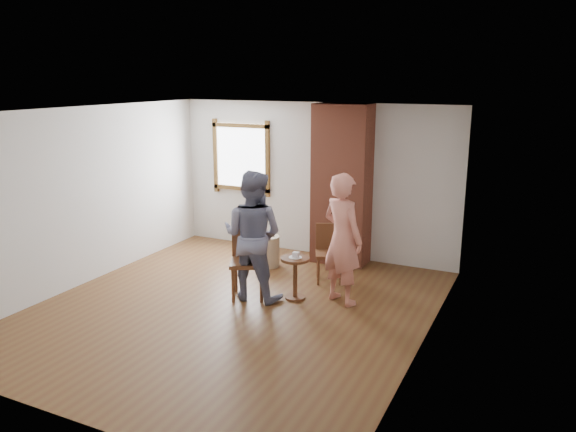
{
  "coord_description": "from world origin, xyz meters",
  "views": [
    {
      "loc": [
        3.67,
        -5.93,
        3.02
      ],
      "look_at": [
        0.45,
        0.8,
        1.15
      ],
      "focal_mm": 35.0,
      "sensor_mm": 36.0,
      "label": 1
    }
  ],
  "objects_px": {
    "side_table": "(295,271)",
    "dining_chair_right": "(329,249)",
    "stoneware_crock": "(268,251)",
    "dining_chair_left": "(248,256)",
    "man": "(253,236)",
    "person_pink": "(342,239)"
  },
  "relations": [
    {
      "from": "stoneware_crock",
      "to": "side_table",
      "type": "xyz_separation_m",
      "value": [
        0.99,
        -1.06,
        0.15
      ]
    },
    {
      "from": "stoneware_crock",
      "to": "side_table",
      "type": "relative_size",
      "value": 0.84
    },
    {
      "from": "person_pink",
      "to": "man",
      "type": "bearing_deg",
      "value": 43.28
    },
    {
      "from": "dining_chair_left",
      "to": "stoneware_crock",
      "type": "bearing_deg",
      "value": 80.56
    },
    {
      "from": "dining_chair_left",
      "to": "dining_chair_right",
      "type": "xyz_separation_m",
      "value": [
        0.79,
        1.06,
        -0.09
      ]
    },
    {
      "from": "dining_chair_left",
      "to": "dining_chair_right",
      "type": "distance_m",
      "value": 1.32
    },
    {
      "from": "side_table",
      "to": "dining_chair_left",
      "type": "bearing_deg",
      "value": -166.43
    },
    {
      "from": "stoneware_crock",
      "to": "dining_chair_right",
      "type": "distance_m",
      "value": 1.17
    },
    {
      "from": "stoneware_crock",
      "to": "man",
      "type": "height_order",
      "value": "man"
    },
    {
      "from": "stoneware_crock",
      "to": "man",
      "type": "xyz_separation_m",
      "value": [
        0.44,
        -1.27,
        0.65
      ]
    },
    {
      "from": "dining_chair_left",
      "to": "man",
      "type": "height_order",
      "value": "man"
    },
    {
      "from": "side_table",
      "to": "person_pink",
      "type": "height_order",
      "value": "person_pink"
    },
    {
      "from": "side_table",
      "to": "man",
      "type": "relative_size",
      "value": 0.33
    },
    {
      "from": "dining_chair_left",
      "to": "person_pink",
      "type": "height_order",
      "value": "person_pink"
    },
    {
      "from": "side_table",
      "to": "dining_chair_right",
      "type": "bearing_deg",
      "value": 80.77
    },
    {
      "from": "dining_chair_left",
      "to": "man",
      "type": "distance_m",
      "value": 0.35
    },
    {
      "from": "side_table",
      "to": "person_pink",
      "type": "relative_size",
      "value": 0.33
    },
    {
      "from": "side_table",
      "to": "man",
      "type": "xyz_separation_m",
      "value": [
        -0.54,
        -0.21,
        0.5
      ]
    },
    {
      "from": "person_pink",
      "to": "side_table",
      "type": "bearing_deg",
      "value": 40.87
    },
    {
      "from": "stoneware_crock",
      "to": "dining_chair_left",
      "type": "bearing_deg",
      "value": -74.47
    },
    {
      "from": "dining_chair_left",
      "to": "dining_chair_right",
      "type": "relative_size",
      "value": 1.18
    },
    {
      "from": "dining_chair_left",
      "to": "dining_chair_right",
      "type": "height_order",
      "value": "dining_chair_left"
    }
  ]
}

